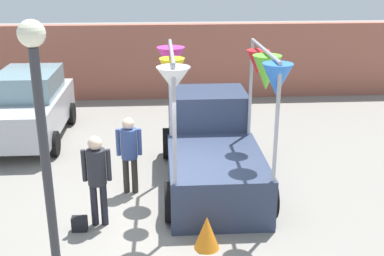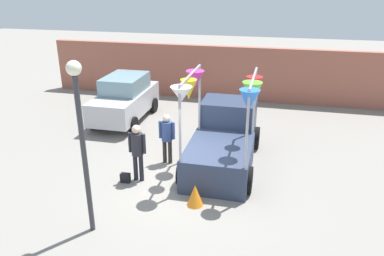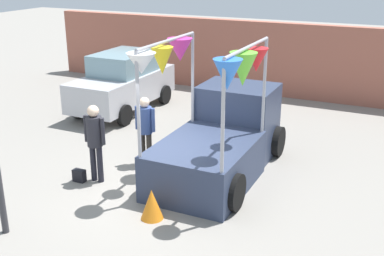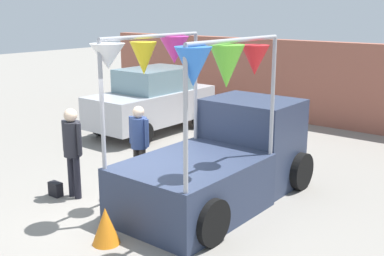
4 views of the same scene
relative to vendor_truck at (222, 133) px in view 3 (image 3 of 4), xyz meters
name	(u,v)px [view 3 (image 3 of 4)]	position (x,y,z in m)	size (l,w,h in m)	color
ground_plane	(158,186)	(-0.91, -1.45, -0.91)	(60.00, 60.00, 0.00)	gray
vendor_truck	(222,133)	(0.00, 0.00, 0.00)	(2.51, 4.14, 3.15)	#2D3851
parked_car	(123,82)	(-4.64, 2.96, 0.03)	(1.88, 4.00, 1.88)	#B7B7BC
person_customer	(95,136)	(-2.28, -1.78, 0.16)	(0.53, 0.34, 1.77)	black
person_vendor	(145,124)	(-1.77, -0.50, 0.10)	(0.53, 0.34, 1.67)	#2D2823
handbag	(79,176)	(-2.63, -1.98, -0.77)	(0.28, 0.16, 0.28)	black
brick_boundary_wall	(271,59)	(-0.91, 6.88, 0.39)	(18.00, 0.36, 2.60)	#9E5947
folded_kite_bundle_tangerine	(152,204)	(-0.36, -2.69, -0.61)	(0.44, 0.44, 0.60)	orange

